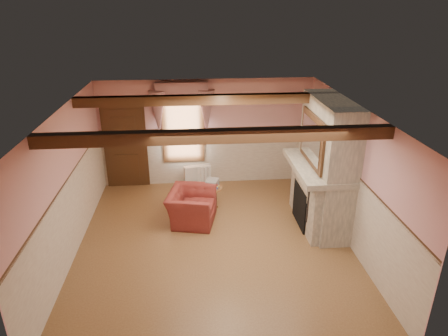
{
  "coord_description": "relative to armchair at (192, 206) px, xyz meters",
  "views": [
    {
      "loc": [
        -0.39,
        -6.95,
        4.62
      ],
      "look_at": [
        0.27,
        0.8,
        1.32
      ],
      "focal_mm": 32.0,
      "sensor_mm": 36.0,
      "label": 1
    }
  ],
  "objects": [
    {
      "name": "wall_left",
      "position": [
        -2.31,
        -0.93,
        1.04
      ],
      "size": [
        0.02,
        6.0,
        2.8
      ],
      "primitive_type": "cube",
      "color": "#CD8D8E",
      "rests_on": "floor"
    },
    {
      "name": "radiator",
      "position": [
        0.17,
        1.77,
        -0.06
      ],
      "size": [
        0.72,
        0.33,
        0.6
      ],
      "primitive_type": "cube",
      "rotation": [
        0.0,
        0.0,
        0.22
      ],
      "color": "silver",
      "rests_on": "floor"
    },
    {
      "name": "window_drapes",
      "position": [
        -0.16,
        1.95,
        1.89
      ],
      "size": [
        1.3,
        0.14,
        1.4
      ],
      "primitive_type": "cube",
      "color": "gray",
      "rests_on": "wall_back"
    },
    {
      "name": "floor",
      "position": [
        0.44,
        -0.93,
        -0.36
      ],
      "size": [
        5.5,
        6.0,
        0.01
      ],
      "primitive_type": "cube",
      "color": "brown",
      "rests_on": "ground"
    },
    {
      "name": "candle_red",
      "position": [
        2.69,
        -0.87,
        1.14
      ],
      "size": [
        0.06,
        0.06,
        0.16
      ],
      "primitive_type": "cylinder",
      "color": "#B02E15",
      "rests_on": "mantel"
    },
    {
      "name": "jar_yellow",
      "position": [
        2.69,
        -0.49,
        1.12
      ],
      "size": [
        0.06,
        0.06,
        0.12
      ],
      "primitive_type": "cylinder",
      "color": "gold",
      "rests_on": "mantel"
    },
    {
      "name": "ceiling_beam_back",
      "position": [
        0.44,
        0.27,
        2.34
      ],
      "size": [
        5.5,
        0.18,
        0.2
      ],
      "primitive_type": "cube",
      "color": "black",
      "rests_on": "ceiling"
    },
    {
      "name": "firebox",
      "position": [
        2.44,
        -0.33,
        0.09
      ],
      "size": [
        0.2,
        0.95,
        0.9
      ],
      "primitive_type": "cube",
      "color": "black",
      "rests_on": "floor"
    },
    {
      "name": "ceiling",
      "position": [
        0.44,
        -0.93,
        2.44
      ],
      "size": [
        5.5,
        6.0,
        0.01
      ],
      "primitive_type": "cube",
      "color": "silver",
      "rests_on": "wall_back"
    },
    {
      "name": "fireplace",
      "position": [
        2.87,
        -0.33,
        1.04
      ],
      "size": [
        0.85,
        2.0,
        2.8
      ],
      "primitive_type": "cube",
      "color": "gray",
      "rests_on": "floor"
    },
    {
      "name": "side_table",
      "position": [
        0.46,
        0.56,
        -0.09
      ],
      "size": [
        0.56,
        0.56,
        0.55
      ],
      "primitive_type": "cylinder",
      "rotation": [
        0.0,
        0.0,
        -0.02
      ],
      "color": "brown",
      "rests_on": "floor"
    },
    {
      "name": "chair_rail",
      "position": [
        0.44,
        -0.93,
        1.14
      ],
      "size": [
        5.5,
        6.0,
        0.08
      ],
      "primitive_type": null,
      "color": "black",
      "rests_on": "wainscot"
    },
    {
      "name": "overmantel_mirror",
      "position": [
        2.5,
        -0.33,
        1.61
      ],
      "size": [
        0.06,
        1.44,
        1.04
      ],
      "primitive_type": "cube",
      "color": "silver",
      "rests_on": "fireplace"
    },
    {
      "name": "bowl",
      "position": [
        2.69,
        -0.52,
        1.1
      ],
      "size": [
        0.35,
        0.35,
        0.09
      ],
      "primitive_type": "imported",
      "color": "brown",
      "rests_on": "mantel"
    },
    {
      "name": "window",
      "position": [
        -0.16,
        2.04,
        1.29
      ],
      "size": [
        1.06,
        0.08,
        2.02
      ],
      "primitive_type": "cube",
      "color": "white",
      "rests_on": "wall_back"
    },
    {
      "name": "mantel_clock",
      "position": [
        2.69,
        0.34,
        1.16
      ],
      "size": [
        0.14,
        0.24,
        0.2
      ],
      "primitive_type": "cube",
      "color": "black",
      "rests_on": "mantel"
    },
    {
      "name": "wall_front",
      "position": [
        0.44,
        -3.93,
        1.04
      ],
      "size": [
        5.5,
        0.02,
        2.8
      ],
      "primitive_type": "cube",
      "color": "#CD8D8E",
      "rests_on": "floor"
    },
    {
      "name": "mantel",
      "position": [
        2.69,
        -0.33,
        1.0
      ],
      "size": [
        1.05,
        2.05,
        0.12
      ],
      "primitive_type": "cube",
      "color": "gray",
      "rests_on": "fireplace"
    },
    {
      "name": "armchair",
      "position": [
        0.0,
        0.0,
        0.0
      ],
      "size": [
        1.19,
        1.3,
        0.73
      ],
      "primitive_type": "imported",
      "rotation": [
        0.0,
        0.0,
        1.36
      ],
      "color": "maroon",
      "rests_on": "floor"
    },
    {
      "name": "wall_right",
      "position": [
        3.19,
        -0.93,
        1.04
      ],
      "size": [
        0.02,
        6.0,
        2.8
      ],
      "primitive_type": "cube",
      "color": "#CD8D8E",
      "rests_on": "floor"
    },
    {
      "name": "ceiling_beam_front",
      "position": [
        0.44,
        -2.13,
        2.34
      ],
      "size": [
        5.5,
        0.18,
        0.2
      ],
      "primitive_type": "cube",
      "color": "black",
      "rests_on": "ceiling"
    },
    {
      "name": "wall_back",
      "position": [
        0.44,
        2.07,
        1.04
      ],
      "size": [
        5.5,
        0.02,
        2.8
      ],
      "primitive_type": "cube",
      "color": "#CD8D8E",
      "rests_on": "floor"
    },
    {
      "name": "door",
      "position": [
        -1.66,
        2.01,
        0.69
      ],
      "size": [
        1.1,
        0.1,
        2.1
      ],
      "primitive_type": "cube",
      "color": "black",
      "rests_on": "floor"
    },
    {
      "name": "wainscot",
      "position": [
        0.44,
        -0.93,
        0.39
      ],
      "size": [
        5.5,
        6.0,
        1.5
      ],
      "primitive_type": null,
      "color": "beige",
      "rests_on": "floor"
    },
    {
      "name": "oil_lamp",
      "position": [
        2.69,
        0.03,
        1.2
      ],
      "size": [
        0.11,
        0.11,
        0.28
      ],
      "primitive_type": "cylinder",
      "color": "gold",
      "rests_on": "mantel"
    },
    {
      "name": "book_stack",
      "position": [
        0.49,
        0.53,
        0.29
      ],
      "size": [
        0.35,
        0.39,
        0.2
      ],
      "primitive_type": "cube",
      "rotation": [
        0.0,
        0.0,
        -0.32
      ],
      "color": "#B7AD8C",
      "rests_on": "side_table"
    }
  ]
}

